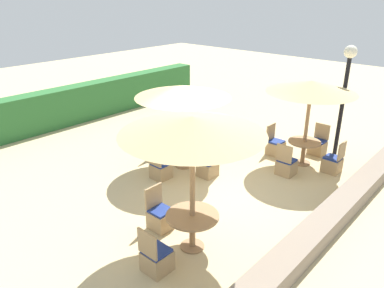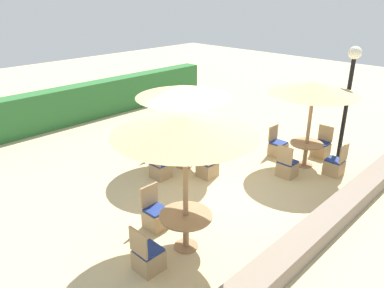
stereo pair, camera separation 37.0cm
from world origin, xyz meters
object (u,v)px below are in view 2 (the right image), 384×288
object	(u,v)px
parasol_front_left	(185,126)
patio_chair_front_left_north	(156,216)
round_table_front_left	(186,222)
patio_chair_front_right_south	(335,166)
round_table_front_right	(306,149)
patio_chair_front_right_east	(321,148)
patio_chair_center_north	(161,149)
parasol_center	(184,91)
patio_chair_center_west	(160,169)
round_table_center	(184,148)
patio_chair_front_left_west	(148,258)
patio_chair_front_right_north	(277,148)
lamp_post	(350,81)
patio_chair_center_east	(204,149)
patio_chair_front_right_west	(287,167)
patio_chair_center_south	(208,168)
parasol_front_right	(314,88)

from	to	relation	value
parasol_front_left	patio_chair_front_left_north	bearing A→B (deg)	87.76
round_table_front_left	patio_chair_front_left_north	size ratio (longest dim) A/B	1.11
patio_chair_front_right_south	round_table_front_right	bearing A→B (deg)	92.97
patio_chair_front_right_south	patio_chair_front_right_east	size ratio (longest dim) A/B	1.00
parasol_front_left	patio_chair_center_north	bearing A→B (deg)	55.03
parasol_center	patio_chair_center_west	xyz separation A→B (m)	(-0.97, -0.05, -1.95)
round_table_center	patio_chair_front_right_south	bearing A→B (deg)	-53.04
patio_chair_front_right_east	parasol_center	bearing A→B (deg)	54.21
patio_chair_front_left_west	parasol_front_left	bearing A→B (deg)	88.26
patio_chair_front_right_east	patio_chair_front_right_north	bearing A→B (deg)	43.66
patio_chair_front_left_north	patio_chair_front_right_south	bearing A→B (deg)	162.08
patio_chair_front_right_east	lamp_post	bearing A→B (deg)	-149.29
round_table_front_left	patio_chair_center_east	bearing A→B (deg)	37.89
patio_chair_front_left_west	patio_chair_front_left_north	bearing A→B (deg)	133.27
patio_chair_front_right_north	patio_chair_front_left_north	bearing A→B (deg)	2.18
patio_chair_front_right_north	patio_chair_center_west	distance (m)	3.78
parasol_center	lamp_post	bearing A→B (deg)	-38.34
patio_chair_front_right_south	patio_chair_center_north	bearing A→B (deg)	120.96
patio_chair_front_right_west	round_table_center	world-z (taller)	patio_chair_front_right_west
patio_chair_front_right_north	patio_chair_front_left_west	world-z (taller)	same
patio_chair_front_right_north	round_table_center	xyz separation A→B (m)	(-2.52, 1.52, 0.29)
patio_chair_front_left_west	patio_chair_center_west	bearing A→B (deg)	135.29
patio_chair_front_right_north	parasol_front_left	size ratio (longest dim) A/B	0.34
patio_chair_front_right_north	lamp_post	bearing A→B (deg)	129.99
patio_chair_center_west	patio_chair_center_south	xyz separation A→B (m)	(0.95, -0.87, 0.00)
patio_chair_front_right_south	patio_chair_center_south	world-z (taller)	same
patio_chair_center_north	round_table_front_left	distance (m)	4.40
patio_chair_front_right_east	patio_chair_center_north	size ratio (longest dim) A/B	1.00
round_table_front_right	patio_chair_front_left_north	size ratio (longest dim) A/B	0.99
parasol_front_right	patio_chair_center_north	xyz separation A→B (m)	(-2.53, 3.41, -2.03)
round_table_center	patio_chair_front_left_west	distance (m)	4.40
round_table_front_right	patio_chair_front_left_north	world-z (taller)	patio_chair_front_left_north
round_table_center	patio_chair_front_left_north	distance (m)	3.07
patio_chair_front_right_north	patio_chair_center_south	xyz separation A→B (m)	(-2.53, 0.59, 0.00)
patio_chair_center_east	round_table_front_left	size ratio (longest dim) A/B	0.90
parasol_front_left	patio_chair_front_left_west	xyz separation A→B (m)	(-0.94, 0.03, -2.29)
patio_chair_center_north	patio_chair_center_east	xyz separation A→B (m)	(0.94, -0.91, 0.00)
lamp_post	round_table_front_right	xyz separation A→B (m)	(-1.24, 0.46, -1.83)
parasol_center	patio_chair_center_east	bearing A→B (deg)	2.37
patio_chair_front_left_west	patio_chair_front_right_south	bearing A→B (deg)	83.23
patio_chair_front_right_east	parasol_front_right	bearing A→B (deg)	89.54
parasol_front_right	patio_chair_center_west	bearing A→B (deg)	144.88
patio_chair_center_north	round_table_front_left	world-z (taller)	patio_chair_center_north
patio_chair_center_north	patio_chair_front_left_west	world-z (taller)	same
lamp_post	patio_chair_front_right_east	distance (m)	2.16
round_table_front_right	patio_chair_front_right_west	distance (m)	1.00
patio_chair_center_south	lamp_post	bearing A→B (deg)	-28.30
patio_chair_front_right_south	parasol_front_left	distance (m)	5.62
patio_chair_center_north	parasol_front_left	xyz separation A→B (m)	(-2.52, -3.60, 2.29)
patio_chair_center_west	round_table_front_left	distance (m)	3.08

